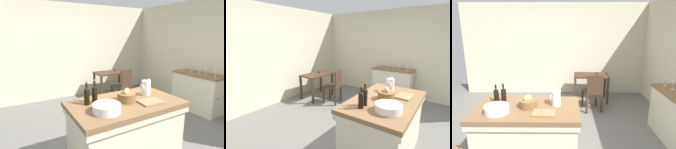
{
  "view_description": "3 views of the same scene",
  "coord_description": "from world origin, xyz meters",
  "views": [
    {
      "loc": [
        -1.54,
        -2.46,
        1.78
      ],
      "look_at": [
        0.18,
        0.52,
        1.01
      ],
      "focal_mm": 29.13,
      "sensor_mm": 36.0,
      "label": 1
    },
    {
      "loc": [
        -2.49,
        -1.33,
        1.81
      ],
      "look_at": [
        0.2,
        0.61,
        1.03
      ],
      "focal_mm": 26.15,
      "sensor_mm": 36.0,
      "label": 2
    },
    {
      "loc": [
        0.29,
        -3.21,
        2.08
      ],
      "look_at": [
        0.26,
        0.52,
        1.1
      ],
      "focal_mm": 32.17,
      "sensor_mm": 36.0,
      "label": 3
    }
  ],
  "objects": [
    {
      "name": "ground_plane",
      "position": [
        0.0,
        0.0,
        0.0
      ],
      "size": [
        6.76,
        6.76,
        0.0
      ],
      "primitive_type": "plane",
      "color": "#66635E"
    },
    {
      "name": "wall_back",
      "position": [
        0.0,
        2.6,
        1.3
      ],
      "size": [
        5.32,
        0.12,
        2.6
      ],
      "primitive_type": "cube",
      "color": "beige",
      "rests_on": "ground"
    },
    {
      "name": "wall_right",
      "position": [
        2.6,
        0.0,
        1.3
      ],
      "size": [
        0.12,
        5.2,
        2.6
      ],
      "primitive_type": "cube",
      "color": "beige",
      "rests_on": "ground"
    },
    {
      "name": "island_table",
      "position": [
        -0.25,
        -0.59,
        0.49
      ],
      "size": [
        1.48,
        0.87,
        0.91
      ],
      "color": "brown",
      "rests_on": "ground"
    },
    {
      "name": "side_cabinet",
      "position": [
        2.26,
        0.09,
        0.45
      ],
      "size": [
        0.52,
        1.13,
        0.89
      ],
      "color": "brown",
      "rests_on": "ground"
    },
    {
      "name": "writing_desk",
      "position": [
        0.96,
        1.93,
        0.61
      ],
      "size": [
        0.92,
        0.59,
        0.77
      ],
      "color": "#3D281C",
      "rests_on": "ground"
    },
    {
      "name": "wooden_chair",
      "position": [
        0.93,
        1.26,
        0.5
      ],
      "size": [
        0.47,
        0.47,
        0.92
      ],
      "color": "#3D281C",
      "rests_on": "ground"
    },
    {
      "name": "pitcher",
      "position": [
        0.15,
        -0.51,
        1.02
      ],
      "size": [
        0.17,
        0.13,
        0.26
      ],
      "color": "white",
      "rests_on": "island_table"
    },
    {
      "name": "wash_bowl",
      "position": [
        -0.63,
        -0.75,
        0.96
      ],
      "size": [
        0.33,
        0.33,
        0.1
      ],
      "primitive_type": "cylinder",
      "color": "white",
      "rests_on": "island_table"
    },
    {
      "name": "bread_basket",
      "position": [
        -0.24,
        -0.58,
        0.97
      ],
      "size": [
        0.24,
        0.24,
        0.18
      ],
      "color": "brown",
      "rests_on": "island_table"
    },
    {
      "name": "cutting_board",
      "position": [
        0.01,
        -0.79,
        0.92
      ],
      "size": [
        0.32,
        0.23,
        0.02
      ],
      "primitive_type": "cube",
      "rotation": [
        0.0,
        0.0,
        -0.07
      ],
      "color": "#99754C",
      "rests_on": "island_table"
    },
    {
      "name": "wine_bottle_dark",
      "position": [
        -0.63,
        -0.43,
        1.03
      ],
      "size": [
        0.07,
        0.07,
        0.31
      ],
      "color": "black",
      "rests_on": "island_table"
    },
    {
      "name": "wine_bottle_amber",
      "position": [
        -0.74,
        -0.43,
        1.03
      ],
      "size": [
        0.07,
        0.07,
        0.3
      ],
      "color": "black",
      "rests_on": "island_table"
    },
    {
      "name": "wine_glass_far_left",
      "position": [
        2.23,
        -0.31,
        1.0
      ],
      "size": [
        0.07,
        0.07,
        0.17
      ],
      "color": "white",
      "rests_on": "side_cabinet"
    },
    {
      "name": "wine_glass_left",
      "position": [
        2.21,
        -0.09,
        1.01
      ],
      "size": [
        0.07,
        0.07,
        0.18
      ],
      "color": "white",
      "rests_on": "side_cabinet"
    },
    {
      "name": "wine_glass_middle",
      "position": [
        2.26,
        0.08,
        1.0
      ],
      "size": [
        0.07,
        0.07,
        0.17
      ],
      "color": "white",
      "rests_on": "side_cabinet"
    },
    {
      "name": "wine_glass_right",
      "position": [
        2.25,
        0.27,
        0.99
      ],
      "size": [
        0.07,
        0.07,
        0.16
      ],
      "color": "white",
      "rests_on": "side_cabinet"
    },
    {
      "name": "wine_glass_far_right",
      "position": [
        2.2,
        0.49,
        1.0
      ],
      "size": [
        0.07,
        0.07,
        0.16
      ],
      "color": "white",
      "rests_on": "side_cabinet"
    }
  ]
}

